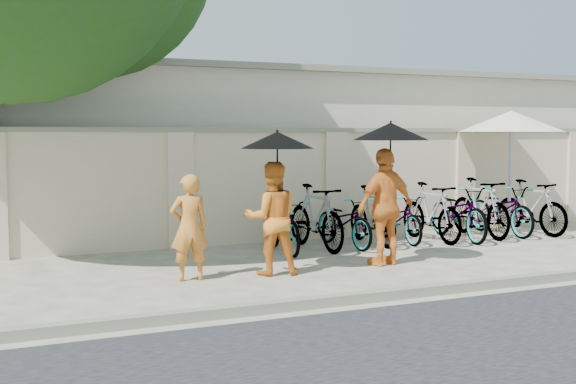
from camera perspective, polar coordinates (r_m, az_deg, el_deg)
name	(u,v)px	position (r m, az deg, el deg)	size (l,w,h in m)	color
ground	(310,275)	(10.15, 1.74, -6.60)	(80.00, 80.00, 0.00)	#BDB29D
kerb	(372,296)	(8.67, 6.68, -8.19)	(40.00, 0.16, 0.12)	gray
compound_wall	(283,186)	(13.31, -0.36, 0.45)	(20.00, 0.30, 2.00)	beige
building_behind	(258,149)	(17.17, -2.40, 3.41)	(14.00, 6.00, 3.20)	beige
monk_left	(189,227)	(9.79, -7.81, -2.79)	(0.52, 0.34, 1.44)	orange
monk_center	(272,218)	(10.10, -1.29, -2.09)	(0.77, 0.60, 1.59)	orange
parasol_center	(277,140)	(9.97, -0.85, 4.12)	(1.02, 1.02, 1.11)	black
monk_right	(386,207)	(10.91, 7.73, -1.16)	(1.03, 0.43, 1.76)	orange
parasol_right	(391,131)	(10.79, 8.11, 4.76)	(1.13, 1.13, 1.14)	black
patio_umbrella	(511,123)	(14.92, 17.22, 5.26)	(2.40, 2.40, 2.42)	gray
bike_0	(284,225)	(12.03, -0.30, -2.66)	(0.59, 1.70, 0.89)	#9A9CA8
bike_1	(316,217)	(12.26, 2.21, -2.01)	(0.52, 1.85, 1.11)	#9A9CA8
bike_2	(344,222)	(12.60, 4.48, -2.36)	(0.59, 1.68, 0.88)	#9A9CA8
bike_3	(372,215)	(12.92, 6.67, -1.84)	(0.49, 1.74, 1.04)	#9A9CA8
bike_4	(399,218)	(13.27, 8.75, -2.06)	(0.58, 1.66, 0.87)	#9A9CA8
bike_5	(431,212)	(13.45, 11.24, -1.57)	(0.51, 1.79, 1.08)	#9A9CA8
bike_6	(459,213)	(13.76, 13.35, -1.59)	(0.68, 1.94, 1.02)	#9A9CA8
bike_7	(480,208)	(14.21, 14.93, -1.21)	(0.53, 1.87, 1.13)	#9A9CA8
bike_8	(501,210)	(14.66, 16.50, -1.35)	(0.65, 1.87, 0.98)	#9A9CA8
bike_9	(531,207)	(14.91, 18.66, -1.14)	(0.50, 1.77, 1.07)	#9A9CA8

